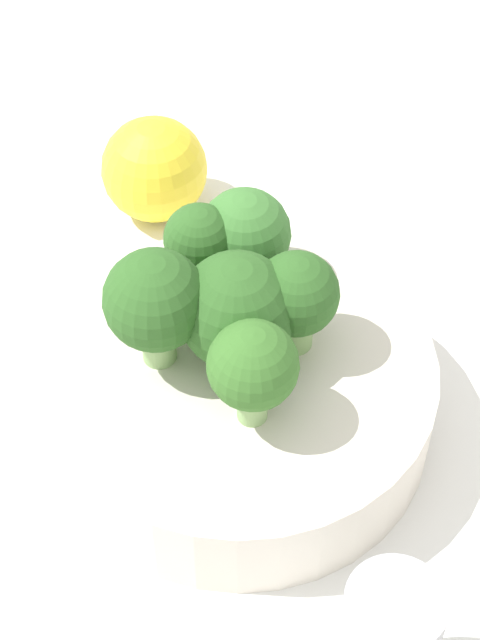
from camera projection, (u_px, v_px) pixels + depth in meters
ground_plane at (240, 423)px, 0.51m from camera, size 3.00×3.00×0.00m
bowl at (240, 395)px, 0.49m from camera, size 0.18×0.18×0.04m
broccoli_floret_0 at (250, 368)px, 0.43m from camera, size 0.04×0.04×0.05m
broccoli_floret_1 at (230, 313)px, 0.46m from camera, size 0.05×0.05×0.05m
broccoli_floret_2 at (296, 297)px, 0.46m from camera, size 0.04×0.04×0.05m
broccoli_floret_3 at (245, 236)px, 0.49m from camera, size 0.04×0.04×0.05m
broccoli_floret_4 at (155, 303)px, 0.45m from camera, size 0.04×0.04×0.06m
broccoli_floret_5 at (199, 242)px, 0.48m from camera, size 0.03×0.03×0.05m
pepper_shaker at (388, 640)px, 0.40m from camera, size 0.04×0.04×0.06m
lemon_wedge at (154, 169)px, 0.59m from camera, size 0.06×0.06×0.06m
almond_crumb_0 at (404, 329)px, 0.54m from camera, size 0.01×0.01×0.01m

